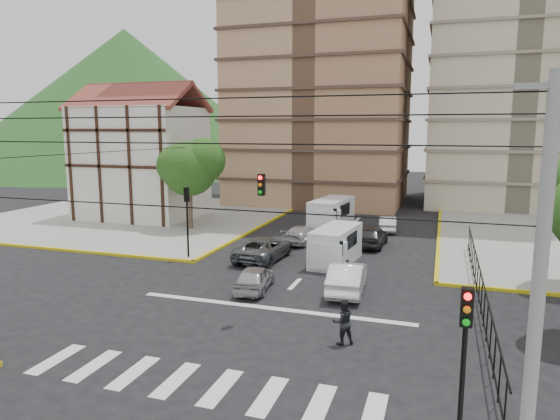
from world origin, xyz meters
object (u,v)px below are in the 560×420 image
at_px(traffic_light_se, 464,348).
at_px(van_right_lane, 335,247).
at_px(van_left_lane, 331,215).
at_px(car_silver_front_left, 255,278).
at_px(car_white_front_right, 347,277).
at_px(traffic_light_nw, 187,210).
at_px(pedestrian_crosswalk, 343,322).

bearing_deg(traffic_light_se, van_right_lane, 110.89).
xyz_separation_m(van_left_lane, car_silver_front_left, (-0.36, -16.16, -0.58)).
bearing_deg(van_right_lane, car_white_front_right, -64.58).
height_order(traffic_light_se, van_left_lane, traffic_light_se).
height_order(traffic_light_nw, van_right_lane, traffic_light_nw).
relative_size(traffic_light_nw, pedestrian_crosswalk, 2.51).
height_order(van_right_lane, car_silver_front_left, van_right_lane).
distance_m(traffic_light_se, traffic_light_nw, 22.06).
xyz_separation_m(car_silver_front_left, car_white_front_right, (4.51, 1.18, 0.13)).
distance_m(van_left_lane, car_silver_front_left, 16.17).
distance_m(van_left_lane, pedestrian_crosswalk, 21.74).
xyz_separation_m(traffic_light_se, car_white_front_right, (-4.94, 12.39, -2.34)).
bearing_deg(car_silver_front_left, car_white_front_right, -171.91).
height_order(traffic_light_se, van_right_lane, traffic_light_se).
xyz_separation_m(van_right_lane, van_left_lane, (-2.47, 10.01, 0.14)).
relative_size(van_right_lane, car_white_front_right, 1.09).
bearing_deg(van_right_lane, car_silver_front_left, -108.00).
distance_m(van_right_lane, car_white_front_right, 5.26).
bearing_deg(traffic_light_nw, pedestrian_crosswalk, -38.84).
bearing_deg(car_white_front_right, van_right_lane, -75.22).
bearing_deg(traffic_light_nw, van_right_lane, 11.10).
relative_size(van_right_lane, pedestrian_crosswalk, 2.91).
bearing_deg(pedestrian_crosswalk, traffic_light_se, 92.11).
relative_size(traffic_light_nw, van_right_lane, 0.86).
xyz_separation_m(traffic_light_nw, van_right_lane, (8.97, 1.76, -2.04)).
height_order(traffic_light_se, pedestrian_crosswalk, traffic_light_se).
distance_m(van_right_lane, pedestrian_crosswalk, 11.43).
xyz_separation_m(traffic_light_se, van_left_lane, (-9.10, 27.37, -1.89)).
bearing_deg(van_left_lane, car_silver_front_left, -83.60).
bearing_deg(van_left_lane, pedestrian_crosswalk, -68.72).
relative_size(traffic_light_nw, car_silver_front_left, 1.17).
height_order(car_silver_front_left, car_white_front_right, car_white_front_right).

